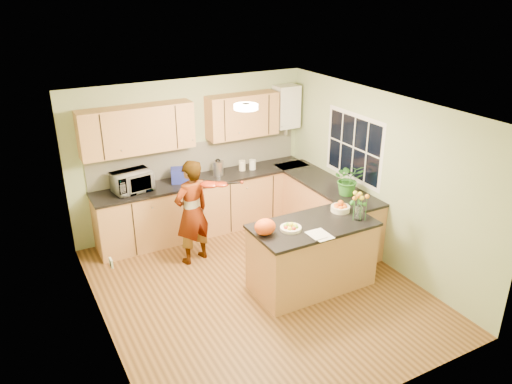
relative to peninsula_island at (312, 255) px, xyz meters
name	(u,v)px	position (x,y,z in m)	size (l,w,h in m)	color
floor	(257,289)	(-0.69, 0.26, -0.47)	(4.50, 4.50, 0.00)	#523317
ceiling	(258,109)	(-0.69, 0.26, 2.03)	(4.00, 4.50, 0.02)	white
wall_back	(192,155)	(-0.69, 2.51, 0.78)	(4.00, 0.02, 2.50)	#9CAF7D
wall_front	(377,297)	(-0.69, -1.99, 0.78)	(4.00, 0.02, 2.50)	#9CAF7D
wall_left	(97,242)	(-2.69, 0.26, 0.78)	(0.02, 4.50, 2.50)	#9CAF7D
wall_right	(379,178)	(1.31, 0.26, 0.78)	(0.02, 4.50, 2.50)	#9CAF7D
back_counter	(206,204)	(-0.59, 2.21, 0.00)	(3.64, 0.62, 0.94)	#BF7B4C
right_counter	(324,209)	(1.01, 1.11, 0.00)	(0.62, 2.24, 0.94)	#BF7B4C
splashback	(198,157)	(-0.59, 2.50, 0.73)	(3.60, 0.02, 0.52)	silver
upper_cabinets	(183,123)	(-0.87, 2.34, 1.38)	(3.20, 0.34, 0.70)	#BF7B4C
boiler	(286,107)	(1.01, 2.35, 1.42)	(0.40, 0.30, 0.86)	white
window_right	(354,147)	(1.30, 0.86, 1.08)	(0.01, 1.30, 1.05)	white
light_switch	(111,263)	(-2.68, -0.34, 0.83)	(0.02, 0.09, 0.09)	white
ceiling_lamp	(246,107)	(-0.69, 0.56, 1.99)	(0.30, 0.30, 0.07)	#FFEABF
peninsula_island	(312,255)	(0.00, 0.00, 0.00)	(1.64, 0.84, 0.94)	#BF7B4C
fruit_dish	(291,227)	(-0.35, 0.00, 0.51)	(0.27, 0.27, 0.10)	#FAEBC8
orange_bowl	(340,207)	(0.55, 0.15, 0.53)	(0.26, 0.26, 0.15)	#FAEBC8
flower_vase	(360,199)	(0.60, -0.18, 0.77)	(0.25, 0.25, 0.45)	silver
orange_bag	(265,227)	(-0.70, 0.05, 0.57)	(0.28, 0.23, 0.21)	#E84D13
papers	(320,235)	(-0.10, -0.30, 0.48)	(0.23, 0.31, 0.01)	white
violinist	(192,212)	(-1.16, 1.39, 0.32)	(0.58, 0.38, 1.59)	tan
violin	(210,184)	(-0.96, 1.17, 0.80)	(0.62, 0.25, 0.12)	#530F05
microwave	(132,182)	(-1.77, 2.22, 0.62)	(0.57, 0.38, 0.31)	white
blue_box	(180,175)	(-1.00, 2.23, 0.58)	(0.29, 0.21, 0.23)	navy
kettle	(218,167)	(-0.35, 2.23, 0.60)	(0.17, 0.17, 0.33)	silver
jar_cream	(242,165)	(0.09, 2.24, 0.55)	(0.11, 0.11, 0.17)	#FAEBC8
jar_white	(252,165)	(0.27, 2.20, 0.55)	(0.11, 0.11, 0.17)	white
potted_plant	(348,179)	(1.01, 0.58, 0.71)	(0.44, 0.38, 0.49)	#2E7426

